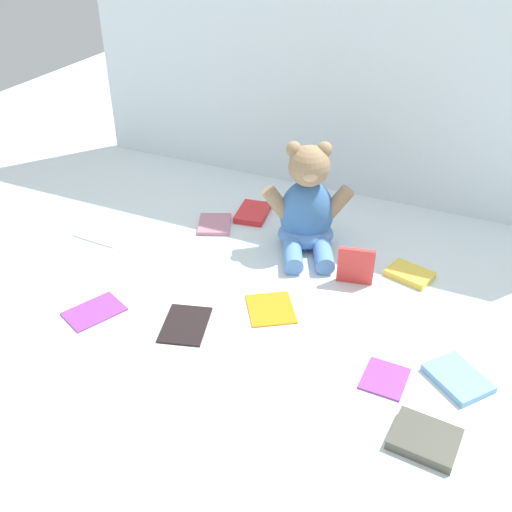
{
  "coord_description": "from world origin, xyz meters",
  "views": [
    {
      "loc": [
        0.46,
        -1.07,
        0.8
      ],
      "look_at": [
        0.01,
        -0.1,
        0.1
      ],
      "focal_mm": 41.39,
      "sensor_mm": 36.0,
      "label": 1
    }
  ],
  "objects_px": {
    "book_case_5": "(103,233)",
    "book_case_9": "(253,213)",
    "book_case_8": "(185,324)",
    "book_case_7": "(425,439)",
    "book_case_2": "(458,378)",
    "book_case_11": "(385,378)",
    "book_case_6": "(94,311)",
    "book_case_0": "(410,274)",
    "book_case_1": "(356,266)",
    "book_case_3": "(215,224)",
    "book_case_4": "(271,308)",
    "teddy_bear": "(307,210)"
  },
  "relations": [
    {
      "from": "book_case_0",
      "to": "book_case_1",
      "type": "bearing_deg",
      "value": -39.88
    },
    {
      "from": "book_case_1",
      "to": "book_case_2",
      "type": "height_order",
      "value": "book_case_1"
    },
    {
      "from": "book_case_2",
      "to": "book_case_11",
      "type": "distance_m",
      "value": 0.14
    },
    {
      "from": "book_case_0",
      "to": "book_case_2",
      "type": "height_order",
      "value": "book_case_0"
    },
    {
      "from": "book_case_5",
      "to": "teddy_bear",
      "type": "bearing_deg",
      "value": -68.41
    },
    {
      "from": "book_case_0",
      "to": "book_case_6",
      "type": "height_order",
      "value": "book_case_0"
    },
    {
      "from": "book_case_1",
      "to": "book_case_3",
      "type": "distance_m",
      "value": 0.43
    },
    {
      "from": "book_case_7",
      "to": "book_case_2",
      "type": "bearing_deg",
      "value": -5.03
    },
    {
      "from": "book_case_3",
      "to": "book_case_9",
      "type": "height_order",
      "value": "book_case_9"
    },
    {
      "from": "book_case_4",
      "to": "book_case_6",
      "type": "relative_size",
      "value": 0.93
    },
    {
      "from": "book_case_6",
      "to": "book_case_8",
      "type": "height_order",
      "value": "book_case_8"
    },
    {
      "from": "book_case_5",
      "to": "book_case_6",
      "type": "height_order",
      "value": "book_case_5"
    },
    {
      "from": "teddy_bear",
      "to": "book_case_6",
      "type": "xyz_separation_m",
      "value": [
        -0.32,
        -0.45,
        -0.1
      ]
    },
    {
      "from": "book_case_7",
      "to": "book_case_11",
      "type": "height_order",
      "value": "book_case_7"
    },
    {
      "from": "book_case_2",
      "to": "book_case_6",
      "type": "bearing_deg",
      "value": -42.75
    },
    {
      "from": "book_case_8",
      "to": "book_case_9",
      "type": "distance_m",
      "value": 0.49
    },
    {
      "from": "book_case_8",
      "to": "book_case_9",
      "type": "bearing_deg",
      "value": -98.11
    },
    {
      "from": "book_case_5",
      "to": "book_case_9",
      "type": "height_order",
      "value": "book_case_9"
    },
    {
      "from": "teddy_bear",
      "to": "book_case_8",
      "type": "distance_m",
      "value": 0.43
    },
    {
      "from": "book_case_0",
      "to": "book_case_9",
      "type": "height_order",
      "value": "same"
    },
    {
      "from": "book_case_0",
      "to": "book_case_3",
      "type": "height_order",
      "value": "book_case_0"
    },
    {
      "from": "book_case_3",
      "to": "book_case_5",
      "type": "xyz_separation_m",
      "value": [
        -0.24,
        -0.16,
        -0.0
      ]
    },
    {
      "from": "book_case_4",
      "to": "book_case_8",
      "type": "relative_size",
      "value": 0.89
    },
    {
      "from": "book_case_1",
      "to": "book_case_8",
      "type": "height_order",
      "value": "book_case_1"
    },
    {
      "from": "book_case_0",
      "to": "book_case_4",
      "type": "distance_m",
      "value": 0.35
    },
    {
      "from": "book_case_4",
      "to": "book_case_11",
      "type": "distance_m",
      "value": 0.3
    },
    {
      "from": "book_case_5",
      "to": "book_case_9",
      "type": "xyz_separation_m",
      "value": [
        0.31,
        0.26,
        0.0
      ]
    },
    {
      "from": "book_case_5",
      "to": "book_case_7",
      "type": "xyz_separation_m",
      "value": [
        0.9,
        -0.32,
        0.0
      ]
    },
    {
      "from": "book_case_0",
      "to": "book_case_8",
      "type": "height_order",
      "value": "book_case_0"
    },
    {
      "from": "book_case_7",
      "to": "book_case_9",
      "type": "relative_size",
      "value": 0.92
    },
    {
      "from": "book_case_2",
      "to": "book_case_8",
      "type": "bearing_deg",
      "value": -44.01
    },
    {
      "from": "book_case_2",
      "to": "book_case_7",
      "type": "xyz_separation_m",
      "value": [
        -0.03,
        -0.17,
        0.0
      ]
    },
    {
      "from": "teddy_bear",
      "to": "book_case_0",
      "type": "height_order",
      "value": "teddy_bear"
    },
    {
      "from": "book_case_3",
      "to": "book_case_8",
      "type": "xyz_separation_m",
      "value": [
        0.14,
        -0.39,
        -0.0
      ]
    },
    {
      "from": "teddy_bear",
      "to": "book_case_11",
      "type": "relative_size",
      "value": 3.01
    },
    {
      "from": "book_case_5",
      "to": "book_case_1",
      "type": "bearing_deg",
      "value": -81.68
    },
    {
      "from": "book_case_5",
      "to": "book_case_11",
      "type": "height_order",
      "value": "same"
    },
    {
      "from": "teddy_bear",
      "to": "book_case_11",
      "type": "distance_m",
      "value": 0.5
    },
    {
      "from": "book_case_11",
      "to": "book_case_5",
      "type": "bearing_deg",
      "value": 166.6
    },
    {
      "from": "book_case_6",
      "to": "book_case_7",
      "type": "xyz_separation_m",
      "value": [
        0.72,
        -0.05,
        0.01
      ]
    },
    {
      "from": "book_case_5",
      "to": "book_case_11",
      "type": "distance_m",
      "value": 0.83
    },
    {
      "from": "book_case_4",
      "to": "book_case_8",
      "type": "distance_m",
      "value": 0.19
    },
    {
      "from": "book_case_4",
      "to": "book_case_8",
      "type": "bearing_deg",
      "value": 7.95
    },
    {
      "from": "book_case_1",
      "to": "book_case_2",
      "type": "relative_size",
      "value": 0.82
    },
    {
      "from": "book_case_2",
      "to": "book_case_4",
      "type": "relative_size",
      "value": 1.0
    },
    {
      "from": "book_case_1",
      "to": "book_case_6",
      "type": "relative_size",
      "value": 0.77
    },
    {
      "from": "book_case_1",
      "to": "book_case_7",
      "type": "height_order",
      "value": "book_case_1"
    },
    {
      "from": "book_case_0",
      "to": "book_case_3",
      "type": "distance_m",
      "value": 0.53
    },
    {
      "from": "book_case_8",
      "to": "book_case_9",
      "type": "xyz_separation_m",
      "value": [
        -0.07,
        0.49,
        0.0
      ]
    },
    {
      "from": "teddy_bear",
      "to": "book_case_0",
      "type": "relative_size",
      "value": 2.73
    }
  ]
}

